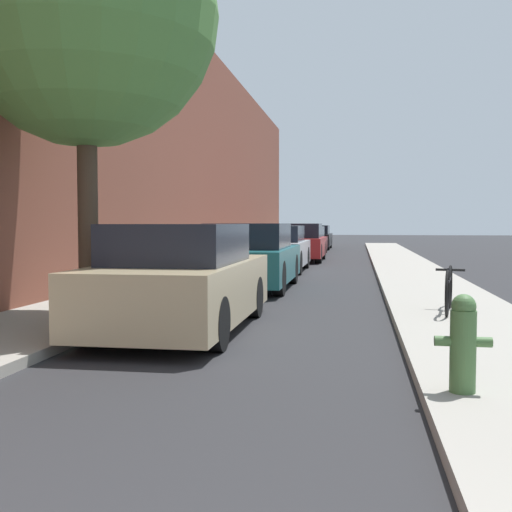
{
  "coord_description": "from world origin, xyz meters",
  "views": [
    {
      "loc": [
        1.38,
        -0.3,
        1.46
      ],
      "look_at": [
        -0.3,
        10.05,
        0.9
      ],
      "focal_mm": 43.94,
      "sensor_mm": 36.0,
      "label": 1
    }
  ],
  "objects_px": {
    "parked_car_black": "(315,238)",
    "parked_car_champagne": "(182,280)",
    "parked_car_teal": "(250,258)",
    "parked_car_maroon": "(307,241)",
    "street_tree_near": "(85,13)",
    "bicycle": "(449,289)",
    "parked_car_silver": "(277,249)",
    "parked_car_red": "(299,243)",
    "fire_hydrant": "(463,342)"
  },
  "relations": [
    {
      "from": "parked_car_maroon",
      "to": "parked_car_red",
      "type": "bearing_deg",
      "value": -88.54
    },
    {
      "from": "parked_car_champagne",
      "to": "parked_car_silver",
      "type": "relative_size",
      "value": 0.98
    },
    {
      "from": "parked_car_teal",
      "to": "parked_car_maroon",
      "type": "relative_size",
      "value": 1.01
    },
    {
      "from": "fire_hydrant",
      "to": "street_tree_near",
      "type": "bearing_deg",
      "value": 144.93
    },
    {
      "from": "parked_car_maroon",
      "to": "fire_hydrant",
      "type": "xyz_separation_m",
      "value": [
        3.15,
        -24.27,
        -0.09
      ]
    },
    {
      "from": "parked_car_champagne",
      "to": "parked_car_red",
      "type": "relative_size",
      "value": 1.02
    },
    {
      "from": "parked_car_teal",
      "to": "street_tree_near",
      "type": "distance_m",
      "value": 6.59
    },
    {
      "from": "parked_car_teal",
      "to": "parked_car_maroon",
      "type": "height_order",
      "value": "parked_car_teal"
    },
    {
      "from": "parked_car_black",
      "to": "parked_car_champagne",
      "type": "bearing_deg",
      "value": -89.93
    },
    {
      "from": "parked_car_teal",
      "to": "parked_car_black",
      "type": "height_order",
      "value": "parked_car_teal"
    },
    {
      "from": "street_tree_near",
      "to": "bicycle",
      "type": "height_order",
      "value": "street_tree_near"
    },
    {
      "from": "parked_car_red",
      "to": "parked_car_black",
      "type": "xyz_separation_m",
      "value": [
        -0.18,
        11.22,
        -0.05
      ]
    },
    {
      "from": "parked_car_black",
      "to": "street_tree_near",
      "type": "distance_m",
      "value": 27.01
    },
    {
      "from": "parked_car_silver",
      "to": "bicycle",
      "type": "xyz_separation_m",
      "value": [
        3.74,
        -9.02,
        -0.19
      ]
    },
    {
      "from": "parked_car_champagne",
      "to": "parked_car_red",
      "type": "bearing_deg",
      "value": 89.44
    },
    {
      "from": "parked_car_champagne",
      "to": "parked_car_black",
      "type": "bearing_deg",
      "value": 90.07
    },
    {
      "from": "parked_car_champagne",
      "to": "parked_car_silver",
      "type": "bearing_deg",
      "value": 90.25
    },
    {
      "from": "parked_car_teal",
      "to": "parked_car_black",
      "type": "relative_size",
      "value": 0.92
    },
    {
      "from": "parked_car_red",
      "to": "parked_car_black",
      "type": "bearing_deg",
      "value": 90.94
    },
    {
      "from": "street_tree_near",
      "to": "parked_car_champagne",
      "type": "bearing_deg",
      "value": -6.31
    },
    {
      "from": "street_tree_near",
      "to": "fire_hydrant",
      "type": "relative_size",
      "value": 7.79
    },
    {
      "from": "parked_car_black",
      "to": "street_tree_near",
      "type": "xyz_separation_m",
      "value": [
        -1.37,
        -26.72,
        3.7
      ]
    },
    {
      "from": "parked_car_champagne",
      "to": "fire_hydrant",
      "type": "xyz_separation_m",
      "value": [
        3.16,
        -3.05,
        -0.16
      ]
    },
    {
      "from": "parked_car_teal",
      "to": "parked_car_black",
      "type": "bearing_deg",
      "value": 90.08
    },
    {
      "from": "parked_car_teal",
      "to": "parked_car_red",
      "type": "relative_size",
      "value": 1.02
    },
    {
      "from": "parked_car_teal",
      "to": "bicycle",
      "type": "bearing_deg",
      "value": -46.71
    },
    {
      "from": "parked_car_red",
      "to": "parked_car_teal",
      "type": "bearing_deg",
      "value": -90.88
    },
    {
      "from": "parked_car_red",
      "to": "parked_car_maroon",
      "type": "bearing_deg",
      "value": 91.46
    },
    {
      "from": "parked_car_silver",
      "to": "street_tree_near",
      "type": "relative_size",
      "value": 0.71
    },
    {
      "from": "street_tree_near",
      "to": "bicycle",
      "type": "bearing_deg",
      "value": 15.16
    },
    {
      "from": "parked_car_black",
      "to": "fire_hydrant",
      "type": "relative_size",
      "value": 5.86
    },
    {
      "from": "parked_car_maroon",
      "to": "parked_car_teal",
      "type": "bearing_deg",
      "value": -90.05
    },
    {
      "from": "parked_car_teal",
      "to": "bicycle",
      "type": "relative_size",
      "value": 2.58
    },
    {
      "from": "parked_car_silver",
      "to": "bicycle",
      "type": "distance_m",
      "value": 9.77
    },
    {
      "from": "parked_car_black",
      "to": "bicycle",
      "type": "xyz_separation_m",
      "value": [
        3.72,
        -25.34,
        -0.17
      ]
    },
    {
      "from": "bicycle",
      "to": "parked_car_champagne",
      "type": "bearing_deg",
      "value": -147.01
    },
    {
      "from": "street_tree_near",
      "to": "parked_car_teal",
      "type": "bearing_deg",
      "value": 75.24
    },
    {
      "from": "parked_car_champagne",
      "to": "parked_car_maroon",
      "type": "height_order",
      "value": "parked_car_champagne"
    },
    {
      "from": "street_tree_near",
      "to": "fire_hydrant",
      "type": "height_order",
      "value": "street_tree_near"
    },
    {
      "from": "parked_car_red",
      "to": "bicycle",
      "type": "xyz_separation_m",
      "value": [
        3.54,
        -14.12,
        -0.22
      ]
    },
    {
      "from": "parked_car_silver",
      "to": "parked_car_teal",
      "type": "bearing_deg",
      "value": -89.53
    },
    {
      "from": "parked_car_teal",
      "to": "parked_car_silver",
      "type": "relative_size",
      "value": 0.98
    },
    {
      "from": "parked_car_red",
      "to": "street_tree_near",
      "type": "xyz_separation_m",
      "value": [
        -1.55,
        -15.5,
        3.65
      ]
    },
    {
      "from": "parked_car_teal",
      "to": "parked_car_red",
      "type": "bearing_deg",
      "value": 89.12
    },
    {
      "from": "parked_car_teal",
      "to": "parked_car_maroon",
      "type": "bearing_deg",
      "value": 89.95
    },
    {
      "from": "parked_car_black",
      "to": "parked_car_red",
      "type": "bearing_deg",
      "value": -89.06
    },
    {
      "from": "fire_hydrant",
      "to": "parked_car_champagne",
      "type": "bearing_deg",
      "value": 136.04
    },
    {
      "from": "parked_car_teal",
      "to": "parked_car_maroon",
      "type": "distance_m",
      "value": 15.77
    },
    {
      "from": "parked_car_silver",
      "to": "fire_hydrant",
      "type": "xyz_separation_m",
      "value": [
        3.21,
        -13.61,
        -0.14
      ]
    },
    {
      "from": "parked_car_maroon",
      "to": "street_tree_near",
      "type": "relative_size",
      "value": 0.69
    }
  ]
}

